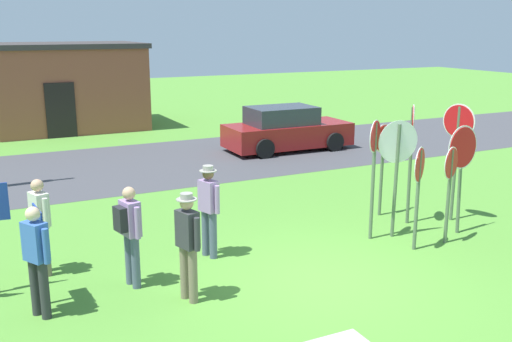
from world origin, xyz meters
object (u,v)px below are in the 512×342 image
object	(u,v)px
stop_sign_rear_right	(462,160)
person_on_left	(209,206)
info_panel_rightmost	(40,239)
stop_sign_leaning_left	(397,157)
person_in_dark_shirt	(130,229)
stop_sign_center_cluster	(450,179)
person_holding_notes	(188,241)
parked_car_on_street	(286,130)
stop_sign_far_back	(374,161)
stop_sign_leaning_right	(457,142)
stop_sign_low_front	(419,181)
person_in_blue	(40,221)
stop_sign_nearest	(411,144)
stop_sign_rear_left	(383,155)
person_with_sunhat	(37,256)

from	to	relation	value
stop_sign_rear_right	person_on_left	xyz separation A→B (m)	(-5.09, 1.04, -0.57)
person_on_left	info_panel_rightmost	size ratio (longest dim) A/B	1.12
stop_sign_rear_right	stop_sign_leaning_left	distance (m)	1.41
stop_sign_rear_right	person_in_dark_shirt	xyz separation A→B (m)	(-6.71, 0.42, -0.57)
stop_sign_center_cluster	person_holding_notes	size ratio (longest dim) A/B	1.11
parked_car_on_street	person_on_left	world-z (taller)	person_on_left
stop_sign_far_back	stop_sign_leaning_right	bearing A→B (deg)	4.14
stop_sign_rear_right	person_holding_notes	world-z (taller)	stop_sign_rear_right
stop_sign_low_front	stop_sign_leaning_right	bearing A→B (deg)	27.95
person_on_left	stop_sign_low_front	bearing A→B (deg)	-21.15
parked_car_on_street	person_in_blue	world-z (taller)	person_in_blue
stop_sign_leaning_right	person_holding_notes	world-z (taller)	stop_sign_leaning_right
stop_sign_center_cluster	person_in_blue	bearing A→B (deg)	165.16
person_in_blue	stop_sign_center_cluster	bearing A→B (deg)	-14.84
stop_sign_leaning_left	person_on_left	xyz separation A→B (m)	(-3.73, 0.67, -0.67)
stop_sign_far_back	person_holding_notes	world-z (taller)	stop_sign_far_back
stop_sign_leaning_left	info_panel_rightmost	world-z (taller)	stop_sign_leaning_left
person_on_left	stop_sign_nearest	bearing A→B (deg)	-1.44
stop_sign_rear_right	stop_sign_far_back	world-z (taller)	stop_sign_far_back
stop_sign_rear_left	info_panel_rightmost	bearing A→B (deg)	-170.31
person_in_blue	info_panel_rightmost	distance (m)	1.22
stop_sign_center_cluster	stop_sign_rear_right	distance (m)	0.78
stop_sign_nearest	stop_sign_far_back	distance (m)	1.38
stop_sign_leaning_left	person_in_dark_shirt	world-z (taller)	stop_sign_leaning_left
stop_sign_low_front	info_panel_rightmost	size ratio (longest dim) A/B	1.29
person_in_dark_shirt	stop_sign_far_back	bearing A→B (deg)	0.79
stop_sign_center_cluster	person_with_sunhat	bearing A→B (deg)	177.42
stop_sign_far_back	person_in_blue	world-z (taller)	stop_sign_far_back
person_on_left	stop_sign_leaning_right	bearing A→B (deg)	-4.00
stop_sign_rear_left	person_in_blue	size ratio (longest dim) A/B	1.23
stop_sign_far_back	person_holding_notes	size ratio (longest dim) A/B	1.39
stop_sign_rear_right	stop_sign_low_front	bearing A→B (deg)	-165.53
stop_sign_nearest	stop_sign_low_front	distance (m)	1.63
stop_sign_center_cluster	person_in_blue	xyz separation A→B (m)	(-7.30, 1.93, -0.34)
stop_sign_rear_right	info_panel_rightmost	xyz separation A→B (m)	(-8.08, 0.37, -0.48)
stop_sign_rear_left	info_panel_rightmost	size ratio (longest dim) A/B	1.34
stop_sign_center_cluster	person_in_dark_shirt	size ratio (longest dim) A/B	1.14
stop_sign_rear_right	stop_sign_leaning_right	distance (m)	0.85
person_with_sunhat	info_panel_rightmost	size ratio (longest dim) A/B	1.09
person_in_blue	person_holding_notes	xyz separation A→B (m)	(1.90, -2.06, 0.03)
stop_sign_rear_left	stop_sign_leaning_right	size ratio (longest dim) A/B	0.81
person_holding_notes	info_panel_rightmost	xyz separation A→B (m)	(-2.04, 0.85, 0.08)
stop_sign_nearest	stop_sign_leaning_right	distance (m)	1.05
stop_sign_center_cluster	person_in_dark_shirt	distance (m)	6.13
stop_sign_rear_left	person_with_sunhat	bearing A→B (deg)	-167.60
parked_car_on_street	stop_sign_far_back	xyz separation A→B (m)	(-2.76, -8.43, 0.93)
person_with_sunhat	person_on_left	xyz separation A→B (m)	(3.09, 1.06, 0.03)
parked_car_on_street	stop_sign_leaning_left	size ratio (longest dim) A/B	1.81
stop_sign_leaning_left	stop_sign_low_front	world-z (taller)	stop_sign_leaning_left
stop_sign_center_cluster	person_with_sunhat	xyz separation A→B (m)	(-7.54, 0.34, -0.34)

